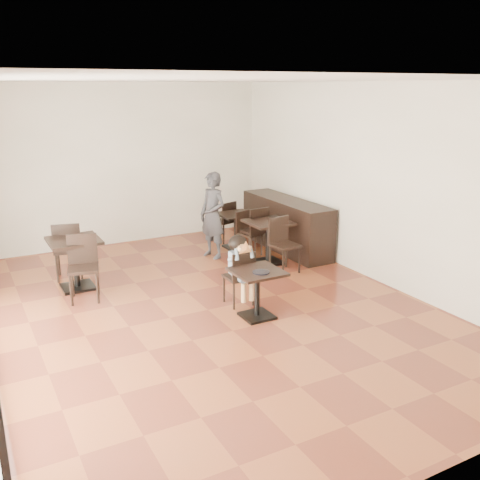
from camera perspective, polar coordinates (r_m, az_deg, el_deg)
floor at (r=7.82m, az=-3.46°, el=-7.45°), size 6.00×8.00×0.01m
ceiling at (r=7.17m, az=-3.91°, el=16.69°), size 6.00×8.00×0.01m
wall_back at (r=11.04m, az=-12.52°, el=7.82°), size 6.00×0.01×3.20m
wall_front at (r=4.20m, az=20.12°, el=-6.25°), size 6.00×0.01×3.20m
wall_right at (r=8.98m, az=14.06°, el=5.88°), size 0.01×8.00×3.20m
child_table at (r=7.45m, az=1.84°, el=-5.78°), size 0.66×0.66×0.69m
child_chair at (r=7.87m, az=-0.17°, el=-3.99°), size 0.37×0.37×0.83m
child at (r=7.84m, az=-0.17°, el=-3.25°), size 0.37×0.52×1.05m
plate at (r=7.25m, az=2.26°, el=-3.45°), size 0.23×0.23×0.01m
pizza_slice at (r=7.56m, az=0.51°, el=-0.93°), size 0.24×0.19×0.06m
adult_patron at (r=9.95m, az=-2.93°, el=2.64°), size 0.55×0.68×1.62m
cafe_table_mid at (r=9.69m, az=3.04°, el=-0.25°), size 0.83×0.83×0.79m
cafe_table_left at (r=8.86m, az=-17.10°, el=-2.45°), size 0.94×0.94×0.82m
cafe_table_back at (r=10.60m, az=-0.42°, el=0.98°), size 0.84×0.84×0.71m
chair_mid_a at (r=10.13m, az=1.43°, el=0.96°), size 0.47×0.47×0.95m
chair_mid_b at (r=9.22m, az=4.83°, el=-0.62°), size 0.47×0.47×0.95m
chair_left_a at (r=9.36m, az=-17.84°, el=-1.01°), size 0.54×0.54×0.98m
chair_left_b at (r=8.32m, az=-16.37°, el=-2.99°), size 0.54×0.54×0.98m
chair_back_a at (r=11.06m, az=-1.76°, el=1.99°), size 0.48×0.48×0.85m
chair_back_b at (r=10.12m, az=1.04°, el=0.65°), size 0.48×0.48×0.85m
service_counter at (r=10.55m, az=4.96°, el=1.67°), size 0.60×2.40×1.00m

